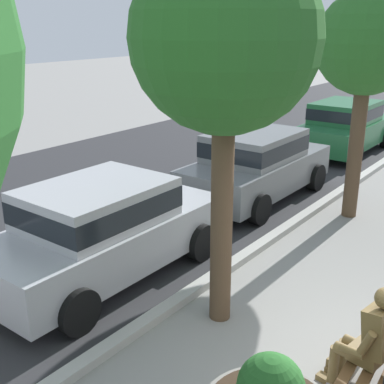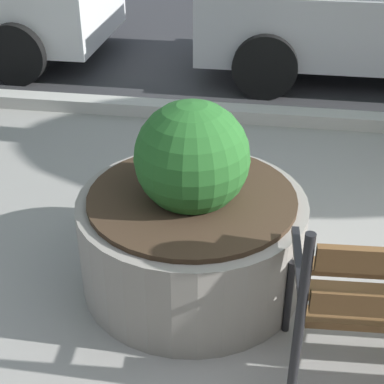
{
  "view_description": "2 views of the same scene",
  "coord_description": "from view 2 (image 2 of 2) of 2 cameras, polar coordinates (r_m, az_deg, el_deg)",
  "views": [
    {
      "loc": [
        -4.93,
        -1.07,
        3.87
      ],
      "look_at": [
        2.17,
        4.35,
        0.8
      ],
      "focal_mm": 46.94,
      "sensor_mm": 36.0,
      "label": 1
    },
    {
      "loc": [
        -1.21,
        -2.1,
        2.24
      ],
      "look_at": [
        -1.63,
        0.57,
        0.6
      ],
      "focal_mm": 54.94,
      "sensor_mm": 36.0,
      "label": 2
    }
  ],
  "objects": [
    {
      "name": "concrete_planter",
      "position": [
        3.27,
        0.0,
        -3.13
      ],
      "size": [
        1.26,
        1.26,
        1.12
      ],
      "color": "gray",
      "rests_on": "ground"
    },
    {
      "name": "street_surface",
      "position": [
        9.93,
        16.43,
        16.99
      ],
      "size": [
        60.0,
        9.0,
        0.01
      ],
      "primitive_type": "cube",
      "color": "#2D2D30",
      "rests_on": "ground"
    }
  ]
}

